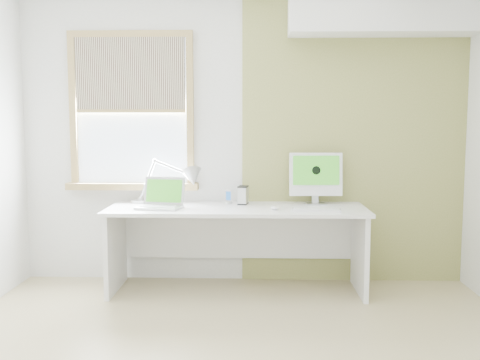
{
  "coord_description": "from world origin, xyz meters",
  "views": [
    {
      "loc": [
        0.13,
        -3.23,
        1.46
      ],
      "look_at": [
        0.0,
        1.05,
        1.0
      ],
      "focal_mm": 41.03,
      "sensor_mm": 36.0,
      "label": 1
    }
  ],
  "objects_px": {
    "desk": "(237,228)",
    "external_drive": "(243,195)",
    "imac": "(316,175)",
    "laptop": "(161,200)",
    "desk_lamp": "(183,180)"
  },
  "relations": [
    {
      "from": "desk",
      "to": "imac",
      "type": "relative_size",
      "value": 4.72
    },
    {
      "from": "desk",
      "to": "laptop",
      "type": "distance_m",
      "value": 0.69
    },
    {
      "from": "external_drive",
      "to": "laptop",
      "type": "bearing_deg",
      "value": -163.0
    },
    {
      "from": "imac",
      "to": "desk",
      "type": "bearing_deg",
      "value": -168.5
    },
    {
      "from": "laptop",
      "to": "desk_lamp",
      "type": "bearing_deg",
      "value": 57.23
    },
    {
      "from": "desk",
      "to": "desk_lamp",
      "type": "relative_size",
      "value": 3.16
    },
    {
      "from": "external_drive",
      "to": "desk",
      "type": "bearing_deg",
      "value": -112.57
    },
    {
      "from": "desk",
      "to": "desk_lamp",
      "type": "bearing_deg",
      "value": 164.16
    },
    {
      "from": "desk_lamp",
      "to": "laptop",
      "type": "bearing_deg",
      "value": -122.77
    },
    {
      "from": "desk",
      "to": "desk_lamp",
      "type": "xyz_separation_m",
      "value": [
        -0.49,
        0.14,
        0.4
      ]
    },
    {
      "from": "external_drive",
      "to": "desk_lamp",
      "type": "bearing_deg",
      "value": 177.65
    },
    {
      "from": "imac",
      "to": "desk_lamp",
      "type": "bearing_deg",
      "value": -179.94
    },
    {
      "from": "desk",
      "to": "laptop",
      "type": "xyz_separation_m",
      "value": [
        -0.64,
        -0.09,
        0.26
      ]
    },
    {
      "from": "desk",
      "to": "external_drive",
      "type": "relative_size",
      "value": 13.55
    },
    {
      "from": "laptop",
      "to": "desk",
      "type": "bearing_deg",
      "value": 8.32
    }
  ]
}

